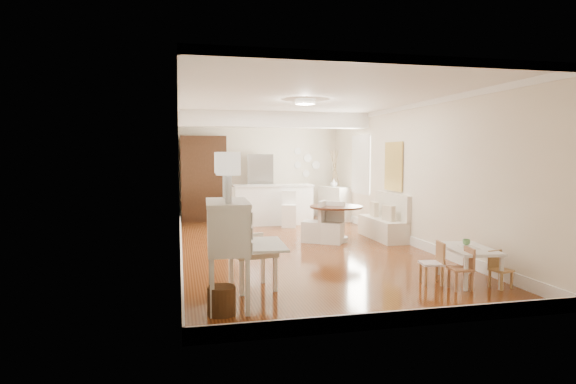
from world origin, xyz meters
name	(u,v)px	position (x,y,z in m)	size (l,w,h in m)	color
room	(296,146)	(0.04, 0.32, 1.98)	(9.00, 9.04, 2.82)	brown
secretary_bureau	(228,253)	(-1.70, -3.32, 0.63)	(0.98, 1.00, 1.26)	silver
gustavian_armchair	(253,251)	(-1.31, -2.73, 0.52)	(0.59, 0.59, 1.03)	white
wicker_basket	(222,301)	(-1.81, -3.67, 0.16)	(0.32, 0.32, 0.32)	#4F3018
kids_table	(468,265)	(1.73, -3.03, 0.25)	(0.59, 0.98, 0.49)	white
kids_chair_a	(461,268)	(1.40, -3.36, 0.29)	(0.28, 0.28, 0.57)	#AD744E
kids_chair_b	(431,263)	(1.15, -3.03, 0.30)	(0.29, 0.29, 0.60)	tan
kids_chair_c	(501,270)	(1.96, -3.42, 0.25)	(0.25, 0.25, 0.51)	tan
banquette	(383,216)	(1.99, 0.50, 0.49)	(0.52, 1.60, 0.98)	silver
dining_table	(336,224)	(0.91, 0.42, 0.37)	(1.09, 1.09, 0.74)	#4F2919
slip_chair_near	(333,223)	(0.78, 0.23, 0.42)	(0.40, 0.42, 0.84)	white
slip_chair_far	(314,221)	(0.44, 0.46, 0.43)	(0.41, 0.42, 0.86)	silver
breakfast_counter	(273,205)	(0.10, 3.10, 0.52)	(2.05, 0.65, 1.03)	white
bar_stool_left	(239,207)	(-0.79, 2.89, 0.49)	(0.39, 0.39, 0.98)	white
bar_stool_right	(289,209)	(0.40, 2.55, 0.45)	(0.36, 0.36, 0.89)	white
pantry_cabinet	(204,179)	(-1.60, 4.18, 1.15)	(1.20, 0.60, 2.30)	#381E11
fridge	(273,187)	(0.30, 4.15, 0.90)	(0.75, 0.65, 1.80)	silver
sideboard	(335,204)	(1.90, 3.48, 0.46)	(0.43, 0.96, 0.92)	silver
pencil_cup	(466,242)	(1.80, -2.85, 0.53)	(0.11, 0.11, 0.08)	#5E9A5A
branch_vase	(334,183)	(1.89, 3.53, 1.03)	(0.20, 0.20, 0.21)	white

